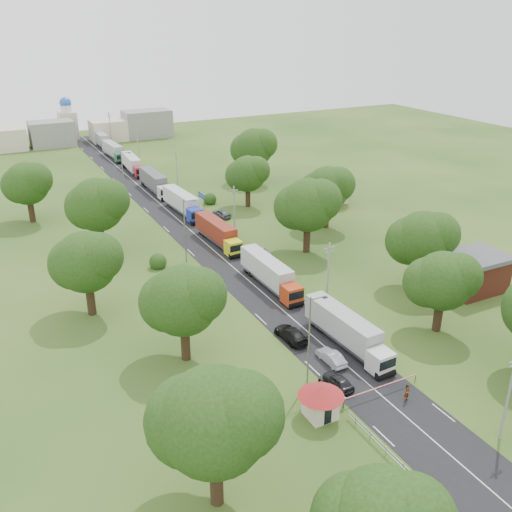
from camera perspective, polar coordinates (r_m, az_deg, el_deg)
ground at (r=77.74m, az=0.78°, el=-3.80°), size 260.00×260.00×0.00m
road at (r=94.28m, az=-4.92°, el=1.13°), size 8.00×200.00×0.04m
boom_barrier at (r=58.84m, az=11.33°, el=-13.11°), size 9.22×0.35×1.18m
guard_booth at (r=55.19m, az=6.50°, el=-13.87°), size 4.40×4.40×3.45m
guard_rail at (r=51.85m, az=15.04°, el=-20.70°), size 0.10×17.00×1.70m
info_sign at (r=108.21m, az=-5.49°, el=5.73°), size 0.12×3.10×4.10m
pole_0 at (r=55.39m, az=23.93°, el=-12.65°), size 1.60×0.24×9.00m
pole_1 at (r=72.91m, az=7.21°, el=-1.82°), size 1.60×0.24×9.00m
pole_2 at (r=95.55m, az=-2.19°, el=4.50°), size 1.60×0.24×9.00m
pole_3 at (r=120.47m, az=-7.92°, el=8.26°), size 1.60×0.24×9.00m
pole_4 at (r=146.51m, az=-11.71°, el=10.67°), size 1.60×0.24×9.00m
pole_5 at (r=173.16m, az=-14.37°, el=12.32°), size 1.60×0.24×9.00m
lamp_0 at (r=57.59m, az=5.46°, el=-8.02°), size 2.03×0.22×10.00m
lamp_1 at (r=86.15m, az=-7.05°, el=2.82°), size 2.03×0.22×10.00m
lamp_2 at (r=118.22m, az=-13.10°, el=8.03°), size 2.03×0.22×10.00m
tree_2 at (r=69.73m, az=18.11°, el=-2.33°), size 8.00×8.00×10.10m
tree_3 at (r=79.93m, az=16.30°, el=1.67°), size 8.80×8.80×11.07m
tree_4 at (r=88.94m, az=5.16°, el=5.14°), size 9.60×9.60×12.05m
tree_5 at (r=100.25m, az=7.11°, el=6.76°), size 8.80×8.80×11.07m
tree_6 at (r=111.14m, az=-0.86°, el=8.24°), size 8.00×8.00×10.10m
tree_7 at (r=127.82m, az=-0.23°, el=10.81°), size 9.60×9.60×12.05m
tree_9 at (r=43.48m, az=-4.30°, el=-16.02°), size 9.60×9.60×12.05m
tree_10 at (r=61.04m, az=-7.37°, el=-4.39°), size 8.80×8.80×11.07m
tree_11 at (r=72.75m, az=-16.68°, el=-0.53°), size 8.80×8.80×11.07m
tree_12 at (r=92.06m, az=-15.62°, el=4.99°), size 9.60×9.60×12.05m
tree_13 at (r=110.26m, az=-21.95°, el=6.77°), size 8.80×8.80×11.07m
house_brick at (r=83.12m, az=20.92°, el=-1.55°), size 8.60×6.60×5.20m
house_cream at (r=114.98m, az=7.07°, el=7.05°), size 10.08×10.08×5.80m
distant_town at (r=177.21m, az=-16.27°, el=11.97°), size 52.00×8.00×8.00m
church at (r=183.84m, az=-18.32°, el=12.71°), size 5.00×5.00×12.30m
truck_0 at (r=65.96m, az=9.09°, el=-7.36°), size 2.90×14.19×3.92m
truck_1 at (r=78.89m, az=1.39°, el=-1.71°), size 2.49×14.08×3.90m
truck_2 at (r=93.78m, az=-3.82°, el=2.37°), size 2.86×13.82×3.82m
truck_3 at (r=108.98m, az=-7.35°, el=5.29°), size 3.18×14.50×4.00m
truck_4 at (r=123.66m, az=-10.11°, el=7.30°), size 2.51×14.65×4.07m
truck_5 at (r=140.56m, az=-12.25°, el=8.99°), size 2.83×13.75×3.80m
truck_6 at (r=155.67m, az=-14.04°, el=10.18°), size 3.00×13.65×3.77m
truck_7 at (r=171.19m, az=-15.22°, el=11.20°), size 2.56×13.69×3.79m
car_lane_front at (r=60.08m, az=8.23°, el=-12.28°), size 1.71×3.96×1.33m
car_lane_mid at (r=63.57m, az=7.52°, el=-10.02°), size 1.52×4.16×1.36m
car_lane_rear at (r=67.16m, az=3.52°, el=-7.80°), size 2.31×5.27×1.51m
car_verge_near at (r=89.68m, az=0.19°, el=0.56°), size 2.70×5.62×1.55m
car_verge_far at (r=106.73m, az=-3.46°, el=4.28°), size 2.58×4.70×1.51m
pedestrian_near at (r=59.35m, az=14.87°, el=-13.12°), size 0.77×0.63×1.81m
pedestrian_booth at (r=58.82m, az=6.36°, el=-12.83°), size 1.00×1.03×1.67m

